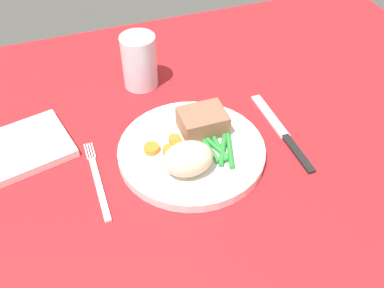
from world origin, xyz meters
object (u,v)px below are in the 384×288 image
(dinner_plate, at_px, (192,152))
(fork, at_px, (97,180))
(meat_portion, at_px, (203,121))
(knife, at_px, (283,133))
(water_glass, at_px, (140,65))
(napkin, at_px, (26,147))

(dinner_plate, height_order, fork, dinner_plate)
(meat_portion, bearing_deg, knife, -17.04)
(dinner_plate, xyz_separation_m, water_glass, (-0.03, 0.22, 0.04))
(napkin, bearing_deg, fork, -47.53)
(meat_portion, height_order, napkin, meat_portion)
(dinner_plate, relative_size, napkin, 1.73)
(meat_portion, bearing_deg, dinner_plate, -130.60)
(knife, bearing_deg, meat_portion, 167.42)
(meat_portion, distance_m, water_glass, 0.19)
(water_glass, bearing_deg, knife, -49.26)
(water_glass, height_order, napkin, water_glass)
(dinner_plate, relative_size, knife, 1.16)
(fork, relative_size, knife, 0.81)
(fork, distance_m, napkin, 0.14)
(meat_portion, relative_size, fork, 0.45)
(dinner_plate, height_order, water_glass, water_glass)
(dinner_plate, xyz_separation_m, napkin, (-0.25, 0.10, -0.00))
(meat_portion, xyz_separation_m, water_glass, (-0.06, 0.18, 0.01))
(knife, distance_m, water_glass, 0.29)
(fork, bearing_deg, napkin, 128.61)
(knife, height_order, water_glass, water_glass)
(fork, bearing_deg, dinner_plate, -2.91)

